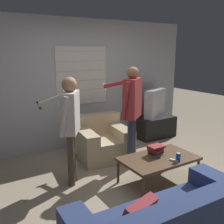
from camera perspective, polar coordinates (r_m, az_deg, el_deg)
ground_plane at (r=4.04m, az=5.81°, el=-15.39°), size 16.00×16.00×0.00m
wall_back at (r=5.34m, az=-7.20°, el=6.10°), size 5.20×0.08×2.55m
armchair_beige at (r=4.87m, az=-2.19°, el=-6.40°), size 1.00×0.96×0.76m
coffee_table at (r=3.98m, az=10.13°, el=-10.15°), size 1.12×0.68×0.40m
tv_stand at (r=6.08m, az=9.17°, el=-3.17°), size 0.90×0.52×0.47m
tv at (r=5.96m, az=9.33°, el=1.89°), size 0.71×0.47×0.62m
person_left_standing at (r=3.75m, az=-9.17°, el=-1.32°), size 0.54×0.75×1.58m
person_right_standing at (r=4.28m, az=4.27°, el=1.59°), size 0.52×0.85×1.68m
book_stack at (r=4.02m, az=9.51°, el=-8.11°), size 0.25×0.21×0.15m
soda_can at (r=3.87m, az=14.21°, el=-9.53°), size 0.07×0.07×0.13m
spare_remote at (r=3.88m, az=13.39°, el=-10.20°), size 0.09×0.13×0.02m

